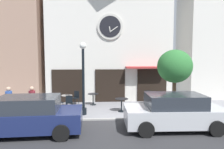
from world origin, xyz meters
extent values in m
cube|color=gray|center=(0.00, 2.12, -0.03)|extent=(26.09, 4.24, 0.05)
cube|color=#2D2D30|center=(0.00, -2.98, -0.03)|extent=(26.09, 5.97, 0.05)
cube|color=#A8A5A0|center=(0.00, 0.02, 0.04)|extent=(26.09, 0.12, 0.08)
cube|color=silver|center=(-0.69, 5.73, 4.27)|extent=(8.98, 2.98, 8.54)
cylinder|color=beige|center=(-0.69, 4.18, 5.24)|extent=(1.77, 0.10, 1.77)
cylinder|color=black|center=(-0.69, 4.12, 5.24)|extent=(1.45, 0.04, 1.45)
cube|color=beige|center=(-0.71, 4.08, 5.04)|extent=(0.10, 0.03, 0.40)
cube|color=beige|center=(-0.43, 4.08, 5.07)|extent=(0.55, 0.03, 0.40)
cube|color=black|center=(-3.68, 4.20, 1.15)|extent=(2.09, 0.10, 2.30)
cube|color=black|center=(-0.69, 4.20, 1.15)|extent=(2.09, 0.10, 2.30)
cube|color=black|center=(2.30, 4.20, 1.15)|extent=(2.09, 0.10, 2.30)
cube|color=#B23333|center=(1.82, 3.89, 2.45)|extent=(2.87, 0.90, 0.12)
cube|color=silver|center=(8.18, 5.85, 6.05)|extent=(5.96, 3.22, 12.11)
cylinder|color=black|center=(-2.32, 1.08, 0.18)|extent=(0.32, 0.32, 0.36)
cylinder|color=black|center=(-2.32, 1.08, 1.80)|extent=(0.14, 0.14, 3.59)
sphere|color=white|center=(-2.32, 1.08, 3.77)|extent=(0.36, 0.36, 0.36)
cylinder|color=brown|center=(2.53, 0.51, 1.02)|extent=(0.20, 0.20, 2.03)
ellipsoid|color=#2D7033|center=(2.53, 0.51, 2.68)|extent=(1.85, 1.66, 1.75)
cylinder|color=black|center=(-3.50, 2.83, 0.37)|extent=(0.07, 0.07, 0.75)
cylinder|color=black|center=(-3.50, 2.83, 0.01)|extent=(0.40, 0.40, 0.03)
cylinder|color=gray|center=(-3.50, 2.83, 0.75)|extent=(0.69, 0.69, 0.03)
cylinder|color=black|center=(-1.87, 3.32, 0.37)|extent=(0.07, 0.07, 0.74)
cylinder|color=black|center=(-1.87, 3.32, 0.01)|extent=(0.40, 0.40, 0.03)
cylinder|color=black|center=(-1.87, 3.32, 0.74)|extent=(0.70, 0.70, 0.03)
cylinder|color=black|center=(-0.17, 1.56, 0.37)|extent=(0.07, 0.07, 0.75)
cylinder|color=black|center=(-0.17, 1.56, 0.01)|extent=(0.40, 0.40, 0.03)
cylinder|color=black|center=(-0.17, 1.56, 0.75)|extent=(0.76, 0.76, 0.03)
cylinder|color=black|center=(1.78, 2.47, 0.37)|extent=(0.07, 0.07, 0.75)
cylinder|color=black|center=(1.78, 2.47, 0.01)|extent=(0.40, 0.40, 0.03)
cylinder|color=gray|center=(1.78, 2.47, 0.75)|extent=(0.73, 0.73, 0.03)
cube|color=black|center=(-3.07, 3.42, 0.45)|extent=(0.55, 0.55, 0.04)
cube|color=black|center=(-2.97, 3.57, 0.68)|extent=(0.35, 0.23, 0.45)
cylinder|color=black|center=(-3.30, 3.36, 0.23)|extent=(0.03, 0.03, 0.45)
cylinder|color=black|center=(-3.01, 3.18, 0.23)|extent=(0.03, 0.03, 0.45)
cylinder|color=black|center=(-3.12, 3.65, 0.23)|extent=(0.03, 0.03, 0.45)
cylinder|color=black|center=(-2.83, 3.47, 0.23)|extent=(0.03, 0.03, 0.45)
cube|color=black|center=(1.78, 1.77, 0.45)|extent=(0.50, 0.50, 0.04)
cube|color=black|center=(1.73, 1.59, 0.68)|extent=(0.38, 0.15, 0.45)
cylinder|color=black|center=(1.99, 1.88, 0.23)|extent=(0.03, 0.03, 0.45)
cylinder|color=black|center=(1.66, 1.98, 0.23)|extent=(0.03, 0.03, 0.45)
cylinder|color=black|center=(1.89, 1.55, 0.23)|extent=(0.03, 0.03, 0.45)
cylinder|color=black|center=(1.57, 1.65, 0.23)|extent=(0.03, 0.03, 0.45)
cube|color=black|center=(-3.25, 2.10, 0.45)|extent=(0.43, 0.43, 0.04)
cube|color=black|center=(-3.23, 1.92, 0.68)|extent=(0.38, 0.07, 0.45)
cylinder|color=black|center=(-3.09, 2.28, 0.23)|extent=(0.03, 0.03, 0.45)
cylinder|color=black|center=(-3.43, 2.26, 0.23)|extent=(0.03, 0.03, 0.45)
cylinder|color=black|center=(-3.07, 1.94, 0.23)|extent=(0.03, 0.03, 0.45)
cylinder|color=black|center=(-3.40, 1.92, 0.23)|extent=(0.03, 0.03, 0.45)
cube|color=black|center=(1.79, 3.20, 0.45)|extent=(0.44, 0.44, 0.04)
cube|color=black|center=(1.77, 3.37, 0.68)|extent=(0.38, 0.08, 0.45)
cylinder|color=black|center=(1.65, 3.01, 0.23)|extent=(0.03, 0.03, 0.45)
cylinder|color=black|center=(1.98, 3.05, 0.23)|extent=(0.03, 0.03, 0.45)
cylinder|color=black|center=(1.61, 3.35, 0.23)|extent=(0.03, 0.03, 0.45)
cylinder|color=black|center=(1.94, 3.38, 0.23)|extent=(0.03, 0.03, 0.45)
cube|color=black|center=(-3.88, 2.13, 0.45)|extent=(0.56, 0.56, 0.04)
cube|color=black|center=(-4.00, 2.00, 0.68)|extent=(0.31, 0.28, 0.45)
cylinder|color=black|center=(-3.64, 2.15, 0.23)|extent=(0.03, 0.03, 0.45)
cylinder|color=black|center=(-3.89, 2.37, 0.23)|extent=(0.03, 0.03, 0.45)
cylinder|color=black|center=(-3.86, 1.89, 0.23)|extent=(0.03, 0.03, 0.45)
cylinder|color=black|center=(-4.12, 2.12, 0.23)|extent=(0.03, 0.03, 0.45)
cylinder|color=#2D2D38|center=(-4.89, 0.53, 0.42)|extent=(0.37, 0.37, 0.85)
cylinder|color=maroon|center=(-4.89, 0.53, 1.15)|extent=(0.45, 0.45, 0.60)
sphere|color=tan|center=(-4.89, 0.53, 1.56)|extent=(0.22, 0.22, 0.22)
cylinder|color=#2D2D38|center=(-6.02, 0.46, 0.42)|extent=(0.31, 0.31, 0.85)
cylinder|color=#3359B2|center=(-6.02, 0.46, 1.15)|extent=(0.38, 0.38, 0.60)
sphere|color=tan|center=(-6.02, 0.46, 1.56)|extent=(0.22, 0.22, 0.22)
cube|color=navy|center=(-4.35, -1.59, 0.60)|extent=(4.38, 1.99, 0.75)
cube|color=#262B33|center=(-4.35, -1.59, 1.25)|extent=(2.48, 1.69, 0.60)
cylinder|color=black|center=(-2.90, -2.43, 0.32)|extent=(0.65, 0.25, 0.64)
cylinder|color=black|center=(-2.98, -0.63, 0.32)|extent=(0.65, 0.25, 0.64)
cylinder|color=black|center=(-5.81, -0.76, 0.32)|extent=(0.65, 0.25, 0.64)
cube|color=#B7BABF|center=(1.82, -1.41, 0.60)|extent=(4.35, 1.91, 0.75)
cube|color=#262B33|center=(1.82, -1.41, 1.25)|extent=(2.45, 1.65, 0.60)
cylinder|color=black|center=(3.22, -2.35, 0.32)|extent=(0.65, 0.24, 0.64)
cylinder|color=black|center=(3.26, -0.55, 0.32)|extent=(0.65, 0.24, 0.64)
cylinder|color=black|center=(0.38, -2.27, 0.32)|extent=(0.65, 0.24, 0.64)
cylinder|color=black|center=(0.43, -0.47, 0.32)|extent=(0.65, 0.24, 0.64)
camera|label=1|loc=(-1.45, -9.90, 3.16)|focal=32.41mm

